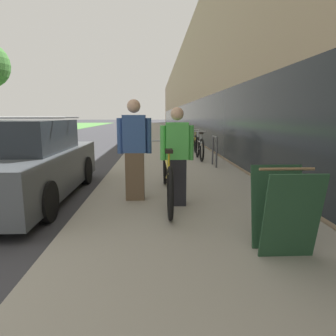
{
  "coord_description": "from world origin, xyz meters",
  "views": [
    {
      "loc": [
        4.66,
        -3.29,
        1.51
      ],
      "look_at": [
        5.43,
        14.7,
        -1.65
      ],
      "focal_mm": 32.0,
      "sensor_mm": 36.0,
      "label": 1
    }
  ],
  "objects": [
    {
      "name": "parked_sedan_curbside",
      "position": [
        2.23,
        2.13,
        0.66
      ],
      "size": [
        1.95,
        4.09,
        1.5
      ],
      "color": "#4C5156",
      "rests_on": "ground"
    },
    {
      "name": "cruiser_bike_nearest",
      "position": [
        6.09,
        6.31,
        0.48
      ],
      "size": [
        0.52,
        1.68,
        0.9
      ],
      "color": "black",
      "rests_on": "sidewalk_slab"
    },
    {
      "name": "person_bystander",
      "position": [
        4.31,
        1.69,
        0.94
      ],
      "size": [
        0.57,
        0.22,
        1.67
      ],
      "color": "brown",
      "rests_on": "sidewalk_slab"
    },
    {
      "name": "cruiser_bike_middle",
      "position": [
        6.19,
        8.51,
        0.46
      ],
      "size": [
        0.52,
        1.71,
        0.85
      ],
      "color": "black",
      "rests_on": "sidewalk_slab"
    },
    {
      "name": "storefront_facade",
      "position": [
        11.93,
        29.0,
        3.67
      ],
      "size": [
        10.01,
        70.0,
        7.36
      ],
      "color": "tan",
      "rests_on": "ground"
    },
    {
      "name": "sandwich_board_sign",
      "position": [
        5.97,
        -0.4,
        0.55
      ],
      "size": [
        0.56,
        0.56,
        0.9
      ],
      "color": "#23472D",
      "rests_on": "sidewalk_slab"
    },
    {
      "name": "person_rider",
      "position": [
        4.99,
        1.33,
        0.87
      ],
      "size": [
        0.52,
        0.2,
        1.54
      ],
      "color": "black",
      "rests_on": "sidewalk_slab"
    },
    {
      "name": "tandem_bicycle",
      "position": [
        4.85,
        1.71,
        0.5
      ],
      "size": [
        0.52,
        2.91,
        0.93
      ],
      "color": "black",
      "rests_on": "sidewalk_slab"
    },
    {
      "name": "bike_rack_hoop",
      "position": [
        6.33,
        5.01,
        0.61
      ],
      "size": [
        0.05,
        0.6,
        0.84
      ],
      "color": "#4C4C51",
      "rests_on": "sidewalk_slab"
    },
    {
      "name": "lawn_strip",
      "position": [
        -7.43,
        25.0,
        0.01
      ],
      "size": [
        7.11,
        70.0,
        0.03
      ],
      "color": "#518E42",
      "rests_on": "ground"
    },
    {
      "name": "sidewalk_slab",
      "position": [
        5.18,
        21.0,
        0.05
      ],
      "size": [
        3.41,
        70.0,
        0.1
      ],
      "color": "gray",
      "rests_on": "ground"
    }
  ]
}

